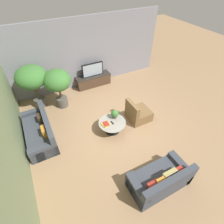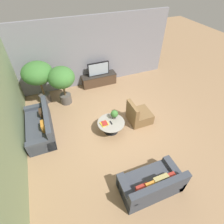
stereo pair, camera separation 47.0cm
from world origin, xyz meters
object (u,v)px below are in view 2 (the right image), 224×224
object	(u,v)px
couch_near_entry	(151,184)
armchair_wicker	(138,115)
potted_palm_tall	(38,75)
potted_plant_tabletop	(114,114)
couch_by_wall	(41,126)
potted_palm_corner	(62,80)
coffee_table	(111,125)
media_console	(99,79)
television	(98,69)

from	to	relation	value
couch_near_entry	armchair_wicker	size ratio (longest dim) A/B	1.87
potted_palm_tall	potted_plant_tabletop	bearing A→B (deg)	-48.15
couch_by_wall	potted_palm_corner	bearing A→B (deg)	140.65
couch_by_wall	potted_palm_tall	world-z (taller)	potted_palm_tall
coffee_table	couch_near_entry	xyz separation A→B (m)	(0.21, -2.37, 0.00)
couch_near_entry	armchair_wicker	bearing A→B (deg)	-110.55
couch_near_entry	potted_palm_tall	size ratio (longest dim) A/B	0.90
media_console	coffee_table	world-z (taller)	media_console
armchair_wicker	potted_palm_tall	world-z (taller)	potted_palm_tall
couch_by_wall	couch_near_entry	world-z (taller)	same
media_console	potted_plant_tabletop	bearing A→B (deg)	-97.30
media_console	couch_by_wall	world-z (taller)	couch_by_wall
armchair_wicker	potted_palm_tall	bearing A→B (deg)	51.18
television	armchair_wicker	size ratio (longest dim) A/B	1.16
coffee_table	couch_by_wall	size ratio (longest dim) A/B	0.48
potted_plant_tabletop	media_console	bearing A→B (deg)	82.70
media_console	couch_by_wall	xyz separation A→B (m)	(-2.86, -2.19, 0.01)
media_console	coffee_table	size ratio (longest dim) A/B	1.72
media_console	television	size ratio (longest dim) A/B	1.63
potted_palm_corner	television	bearing A→B (deg)	25.37
potted_palm_tall	potted_plant_tabletop	distance (m)	3.37
couch_near_entry	potted_palm_corner	distance (m)	4.86
armchair_wicker	potted_palm_corner	size ratio (longest dim) A/B	0.53
armchair_wicker	potted_plant_tabletop	world-z (taller)	armchair_wicker
television	couch_by_wall	world-z (taller)	television
media_console	potted_palm_corner	distance (m)	2.12
television	armchair_wicker	world-z (taller)	television
television	potted_palm_corner	distance (m)	1.96
couch_near_entry	potted_palm_corner	size ratio (longest dim) A/B	0.98
couch_by_wall	armchair_wicker	bearing A→B (deg)	77.68
couch_by_wall	potted_palm_corner	distance (m)	1.95
media_console	potted_palm_tall	world-z (taller)	potted_palm_tall
potted_plant_tabletop	armchair_wicker	bearing A→B (deg)	-4.45
potted_palm_tall	coffee_table	bearing A→B (deg)	-52.55
potted_palm_tall	potted_palm_corner	bearing A→B (deg)	-27.17
media_console	potted_palm_corner	size ratio (longest dim) A/B	1.00
coffee_table	armchair_wicker	size ratio (longest dim) A/B	1.10
media_console	couch_near_entry	xyz separation A→B (m)	(-0.35, -5.41, 0.02)
potted_plant_tabletop	potted_palm_corner	bearing A→B (deg)	124.18
television	potted_plant_tabletop	bearing A→B (deg)	-97.30
couch_by_wall	potted_plant_tabletop	xyz separation A→B (m)	(2.50, -0.68, 0.32)
couch_near_entry	armchair_wicker	world-z (taller)	armchair_wicker
coffee_table	couch_by_wall	xyz separation A→B (m)	(-2.31, 0.85, -0.01)
couch_by_wall	potted_palm_tall	size ratio (longest dim) A/B	1.11
couch_by_wall	potted_plant_tabletop	size ratio (longest dim) A/B	6.09
coffee_table	couch_near_entry	bearing A→B (deg)	-84.95
couch_by_wall	potted_palm_corner	world-z (taller)	potted_palm_corner
coffee_table	potted_plant_tabletop	xyz separation A→B (m)	(0.19, 0.17, 0.31)
couch_by_wall	armchair_wicker	size ratio (longest dim) A/B	2.30
coffee_table	armchair_wicker	world-z (taller)	armchair_wicker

